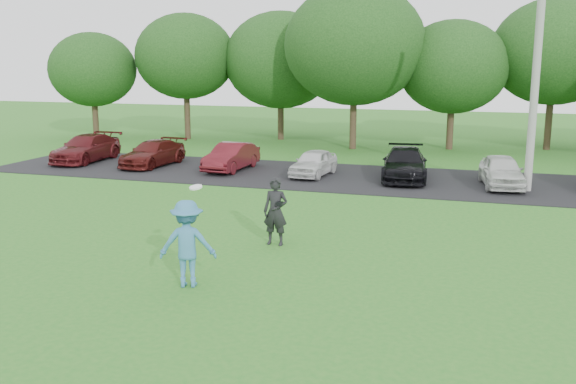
{
  "coord_description": "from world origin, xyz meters",
  "views": [
    {
      "loc": [
        4.96,
        -12.33,
        4.73
      ],
      "look_at": [
        0.0,
        3.5,
        1.3
      ],
      "focal_mm": 40.0,
      "sensor_mm": 36.0,
      "label": 1
    }
  ],
  "objects": [
    {
      "name": "utility_pole",
      "position": [
        6.45,
        12.24,
        4.5
      ],
      "size": [
        0.28,
        0.28,
        9.01
      ],
      "primitive_type": "cylinder",
      "color": "gray",
      "rests_on": "ground"
    },
    {
      "name": "frisbee_player",
      "position": [
        -0.95,
        -0.56,
        0.93
      ],
      "size": [
        1.36,
        1.03,
        2.23
      ],
      "color": "teal",
      "rests_on": "ground"
    },
    {
      "name": "parking_lot",
      "position": [
        0.0,
        13.0,
        0.01
      ],
      "size": [
        32.0,
        6.5,
        0.03
      ],
      "primitive_type": "cube",
      "color": "black",
      "rests_on": "ground"
    },
    {
      "name": "parked_cars",
      "position": [
        0.04,
        13.09,
        0.63
      ],
      "size": [
        28.24,
        4.73,
        1.24
      ],
      "color": "#501115",
      "rests_on": "parking_lot"
    },
    {
      "name": "camera_bystander",
      "position": [
        -0.16,
        2.94,
        0.89
      ],
      "size": [
        0.65,
        0.44,
        1.77
      ],
      "color": "black",
      "rests_on": "ground"
    },
    {
      "name": "tree_row",
      "position": [
        1.51,
        22.76,
        4.91
      ],
      "size": [
        42.39,
        9.85,
        8.64
      ],
      "color": "#38281C",
      "rests_on": "ground"
    },
    {
      "name": "ground",
      "position": [
        0.0,
        0.0,
        0.0
      ],
      "size": [
        100.0,
        100.0,
        0.0
      ],
      "primitive_type": "plane",
      "color": "#277220",
      "rests_on": "ground"
    }
  ]
}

